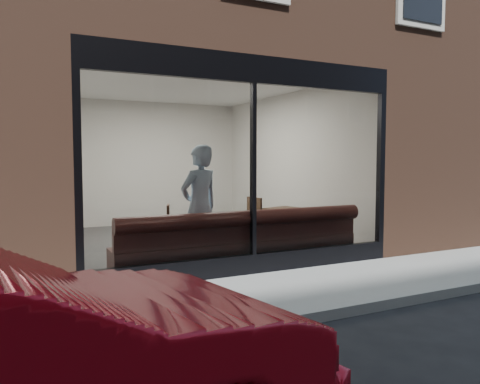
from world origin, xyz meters
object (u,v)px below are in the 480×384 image
cafe_chair_right (246,234)px  cafe_table_left (192,220)px  cafe_chair_left (157,247)px  banquette (241,254)px  cafe_table_right (286,209)px  person (200,207)px

cafe_chair_right → cafe_table_left: bearing=29.3°
cafe_chair_right → cafe_chair_left: bearing=9.7°
cafe_chair_left → cafe_table_left: bearing=146.4°
banquette → cafe_table_right: size_ratio=5.99×
banquette → person: bearing=150.9°
banquette → cafe_chair_right: banquette is taller
person → cafe_chair_left: 1.16m
person → cafe_table_left: size_ratio=3.40×
cafe_chair_left → cafe_table_right: bearing=-158.9°
cafe_table_left → cafe_chair_left: 0.85m
cafe_chair_left → cafe_chair_right: (1.99, 0.59, 0.00)m
banquette → person: 0.98m
banquette → cafe_table_left: bearing=137.4°
cafe_chair_left → banquette: bearing=151.8°
person → cafe_chair_right: (1.53, 1.38, -0.72)m
cafe_table_right → cafe_chair_right: size_ratio=1.42×
cafe_chair_left → cafe_chair_right: size_ratio=0.79×
cafe_table_right → cafe_chair_right: (-0.62, 0.50, -0.50)m
person → cafe_table_left: person is taller
cafe_table_left → cafe_table_right: (2.18, 0.65, 0.00)m
cafe_table_left → cafe_chair_left: bearing=127.5°
person → cafe_chair_right: person is taller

